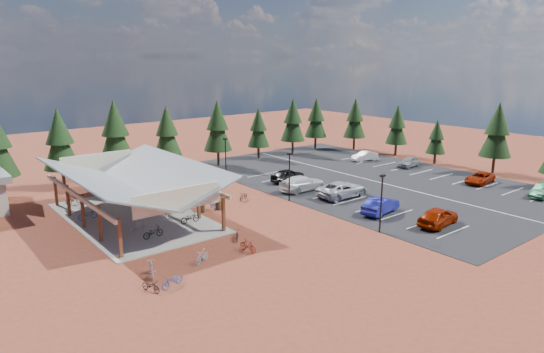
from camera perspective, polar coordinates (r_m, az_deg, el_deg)
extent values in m
plane|color=maroon|center=(46.59, -1.04, -4.57)|extent=(140.00, 140.00, 0.00)
cube|color=black|center=(61.06, 11.07, -0.33)|extent=(27.00, 44.00, 0.04)
cube|color=gray|center=(47.64, -15.92, -4.64)|extent=(10.60, 18.60, 0.10)
cube|color=maroon|center=(38.16, -17.47, -6.96)|extent=(0.25, 0.25, 3.00)
cube|color=maroon|center=(41.91, -19.59, -5.25)|extent=(0.25, 0.25, 3.00)
cube|color=maroon|center=(45.74, -21.36, -3.81)|extent=(0.25, 0.25, 3.00)
cube|color=maroon|center=(49.62, -22.84, -2.60)|extent=(0.25, 0.25, 3.00)
cube|color=maroon|center=(53.56, -24.11, -1.56)|extent=(0.25, 0.25, 3.00)
cube|color=maroon|center=(42.05, -5.73, -4.42)|extent=(0.25, 0.25, 3.00)
cube|color=maroon|center=(45.48, -8.63, -3.09)|extent=(0.25, 0.25, 3.00)
cube|color=maroon|center=(49.02, -11.10, -1.94)|extent=(0.25, 0.25, 3.00)
cube|color=maroon|center=(52.67, -13.24, -0.94)|extent=(0.25, 0.25, 3.00)
cube|color=maroon|center=(56.39, -15.09, -0.08)|extent=(0.25, 0.25, 3.00)
cube|color=beige|center=(45.22, -22.00, -2.09)|extent=(0.22, 18.00, 0.35)
cube|color=beige|center=(48.82, -10.77, -0.17)|extent=(0.22, 18.00, 0.35)
cube|color=slate|center=(45.60, -19.59, -0.57)|extent=(5.85, 19.40, 2.13)
cube|color=slate|center=(47.70, -13.04, 0.50)|extent=(5.85, 19.40, 2.13)
cube|color=beige|center=(38.67, -11.05, -2.68)|extent=(7.50, 0.15, 1.80)
cube|color=beige|center=(54.85, -19.89, 1.65)|extent=(7.50, 0.15, 1.80)
cylinder|color=black|center=(42.39, 12.70, -3.27)|extent=(0.14, 0.14, 5.00)
cube|color=black|center=(41.72, 12.89, 0.08)|extent=(0.50, 0.25, 0.18)
cylinder|color=black|center=(50.41, 2.06, -0.18)|extent=(0.14, 0.14, 5.00)
cube|color=black|center=(49.85, 2.08, 2.66)|extent=(0.50, 0.25, 0.18)
cylinder|color=black|center=(59.78, -5.46, 2.01)|extent=(0.14, 0.14, 5.00)
cube|color=black|center=(59.31, -5.52, 4.42)|extent=(0.50, 0.25, 0.18)
cylinder|color=#3E2B16|center=(48.41, -6.34, -3.38)|extent=(0.60, 0.60, 0.90)
cylinder|color=#3E2B16|center=(47.75, -8.24, -3.69)|extent=(0.60, 0.60, 0.90)
cylinder|color=#382314|center=(59.55, -29.27, -1.08)|extent=(0.36, 0.36, 2.38)
cylinder|color=#382314|center=(60.97, -23.30, -0.17)|extent=(0.36, 0.36, 2.25)
cone|color=black|center=(60.22, -23.65, 3.37)|extent=(3.97, 3.97, 5.41)
cone|color=black|center=(59.90, -23.86, 5.49)|extent=(3.07, 3.07, 4.06)
cylinder|color=#382314|center=(62.61, -17.64, 0.74)|extent=(0.36, 0.36, 2.40)
cone|color=black|center=(61.86, -17.92, 4.41)|extent=(4.22, 4.22, 5.75)
cone|color=black|center=(61.53, -18.08, 6.61)|extent=(3.26, 3.26, 4.31)
cylinder|color=#382314|center=(65.23, -12.08, 1.48)|extent=(0.36, 0.36, 2.12)
cone|color=black|center=(64.57, -12.24, 4.61)|extent=(3.74, 3.74, 5.10)
cone|color=black|center=(64.27, -12.34, 6.47)|extent=(2.89, 2.89, 3.82)
cylinder|color=#382314|center=(67.65, -6.33, 2.19)|extent=(0.36, 0.36, 2.22)
cone|color=black|center=(66.99, -6.42, 5.35)|extent=(3.91, 3.91, 5.33)
cone|color=black|center=(66.69, -6.47, 7.24)|extent=(3.02, 3.02, 4.00)
cylinder|color=#382314|center=(72.25, -1.59, 2.86)|extent=(0.36, 0.36, 1.84)
cone|color=black|center=(71.71, -1.61, 5.32)|extent=(3.24, 3.24, 4.41)
cone|color=black|center=(71.46, -1.62, 6.78)|extent=(2.50, 2.50, 3.31)
cylinder|color=#382314|center=(75.74, 2.44, 3.48)|extent=(0.36, 0.36, 2.12)
cone|color=black|center=(75.17, 2.47, 6.18)|extent=(3.72, 3.72, 5.08)
cone|color=black|center=(74.91, 2.48, 7.78)|extent=(2.88, 2.88, 3.81)
cylinder|color=#382314|center=(80.15, 5.13, 3.99)|extent=(0.36, 0.36, 2.03)
cone|color=black|center=(79.63, 5.19, 6.43)|extent=(3.58, 3.58, 4.88)
cone|color=black|center=(79.39, 5.22, 7.89)|extent=(2.76, 2.76, 3.66)
cylinder|color=#382314|center=(69.24, 24.60, 1.27)|extent=(0.36, 0.36, 2.25)
cone|color=black|center=(68.59, 24.92, 4.38)|extent=(3.95, 3.95, 5.39)
cone|color=black|center=(68.30, 25.11, 6.24)|extent=(3.05, 3.05, 4.04)
cylinder|color=#382314|center=(72.37, 18.60, 2.03)|extent=(0.36, 0.36, 1.53)
cone|color=black|center=(71.91, 18.76, 4.06)|extent=(2.70, 2.70, 3.68)
cone|color=black|center=(71.69, 18.85, 5.27)|extent=(2.09, 2.09, 2.76)
cylinder|color=#382314|center=(76.75, 14.33, 3.11)|extent=(0.36, 0.36, 1.88)
cone|color=black|center=(76.24, 14.48, 5.47)|extent=(3.31, 3.31, 4.52)
cone|color=black|center=(76.00, 14.56, 6.87)|extent=(2.56, 2.56, 3.39)
cylinder|color=#382314|center=(80.50, 9.61, 3.89)|extent=(0.36, 0.36, 2.04)
cone|color=black|center=(79.98, 9.71, 6.33)|extent=(3.58, 3.58, 4.89)
cone|color=black|center=(79.75, 9.77, 7.78)|extent=(2.77, 2.77, 3.66)
imported|color=black|center=(41.73, -13.81, -6.38)|extent=(1.89, 0.80, 0.97)
imported|color=gray|center=(43.24, -15.44, -5.66)|extent=(1.93, 0.93, 1.12)
imported|color=navy|center=(48.17, -20.87, -4.17)|extent=(1.86, 0.77, 0.95)
imported|color=#953319|center=(53.54, -22.26, -2.48)|extent=(1.74, 0.54, 1.04)
imported|color=black|center=(44.69, -9.62, -4.79)|extent=(1.87, 0.66, 0.98)
imported|color=gray|center=(47.18, -11.67, -3.80)|extent=(1.89, 0.94, 1.09)
imported|color=navy|center=(48.77, -14.16, -3.41)|extent=(2.02, 1.15, 1.00)
imported|color=maroon|center=(54.46, -15.75, -1.76)|extent=(1.55, 0.81, 0.90)
imported|color=black|center=(33.00, -14.07, -12.37)|extent=(1.02, 1.60, 0.79)
imported|color=#9C9EA5|center=(34.97, -13.96, -10.52)|extent=(1.15, 1.92, 1.11)
imported|color=#194997|center=(33.25, -11.62, -11.91)|extent=(1.82, 1.00, 0.91)
imported|color=maroon|center=(38.06, -2.86, -8.11)|extent=(0.73, 1.78, 1.04)
imported|color=black|center=(40.51, -4.14, -6.91)|extent=(1.30, 1.54, 0.79)
imported|color=#96989F|center=(36.52, -8.21, -9.26)|extent=(1.67, 1.17, 0.99)
imported|color=navy|center=(48.57, -6.95, -3.32)|extent=(1.02, 1.89, 0.94)
imported|color=maroon|center=(52.17, -6.61, -1.99)|extent=(1.70, 1.64, 1.11)
imported|color=black|center=(51.39, -3.36, -2.31)|extent=(1.72, 1.30, 0.87)
imported|color=#8D1C00|center=(45.97, 18.97, -4.47)|extent=(5.08, 2.52, 1.67)
imported|color=navy|center=(48.00, 12.67, -3.31)|extent=(5.07, 2.57, 1.59)
imported|color=#A9ABB1|center=(52.74, 8.27, -1.50)|extent=(6.11, 2.93, 1.68)
imported|color=silver|center=(54.82, 3.60, -0.79)|extent=(5.87, 2.59, 1.68)
imported|color=black|center=(58.61, 1.84, 0.15)|extent=(4.79, 2.36, 1.57)
imported|color=#164C2C|center=(59.87, 29.31, -1.44)|extent=(4.44, 1.79, 1.43)
imported|color=#991F02|center=(62.91, 23.26, -0.16)|extent=(4.99, 2.75, 1.32)
imported|color=gray|center=(69.09, 15.82, 1.67)|extent=(4.24, 2.07, 1.39)
imported|color=silver|center=(71.81, 10.83, 2.38)|extent=(4.21, 1.96, 1.33)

